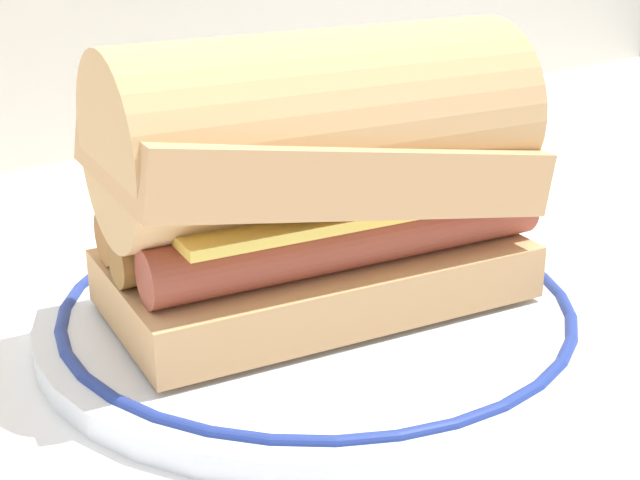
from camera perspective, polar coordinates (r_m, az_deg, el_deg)
ground_plane at (r=0.46m, az=0.85°, el=-5.74°), size 1.50×1.50×0.00m
plate at (r=0.47m, az=0.00°, el=-4.22°), size 0.27×0.27×0.01m
sausage_sandwich at (r=0.44m, az=0.00°, el=4.15°), size 0.21×0.13×0.13m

